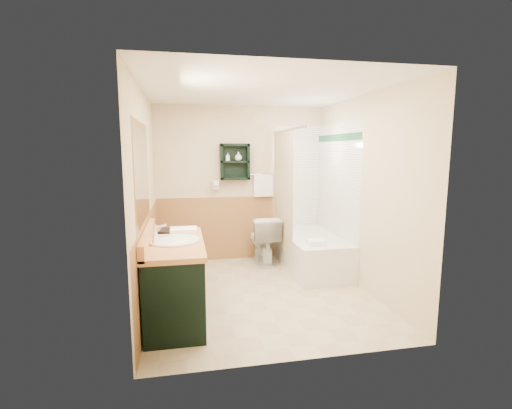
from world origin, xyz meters
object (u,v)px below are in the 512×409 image
(vanity_book, at_px, (159,221))
(soap_bottle_b, at_px, (238,157))
(wall_shelf, at_px, (235,162))
(toilet, at_px, (263,240))
(hair_dryer, at_px, (215,185))
(soap_bottle_a, at_px, (228,159))
(bathtub, at_px, (311,252))
(vanity, at_px, (175,280))

(vanity_book, distance_m, soap_bottle_b, 1.92)
(wall_shelf, distance_m, toilet, 1.27)
(hair_dryer, distance_m, soap_bottle_b, 0.55)
(soap_bottle_b, bearing_deg, wall_shelf, 174.74)
(toilet, distance_m, soap_bottle_a, 1.34)
(bathtub, relative_size, toilet, 2.01)
(soap_bottle_a, bearing_deg, bathtub, -29.88)
(soap_bottle_a, bearing_deg, wall_shelf, 2.68)
(wall_shelf, distance_m, soap_bottle_b, 0.09)
(toilet, bearing_deg, vanity_book, 37.81)
(soap_bottle_a, bearing_deg, vanity, -112.63)
(hair_dryer, distance_m, toilet, 1.11)
(vanity, bearing_deg, wall_shelf, 64.73)
(hair_dryer, bearing_deg, toilet, -20.02)
(bathtub, bearing_deg, vanity_book, -159.93)
(hair_dryer, bearing_deg, soap_bottle_a, -8.82)
(vanity, relative_size, bathtub, 0.86)
(wall_shelf, distance_m, bathtub, 1.78)
(toilet, distance_m, vanity_book, 1.96)
(wall_shelf, height_order, vanity_book, wall_shelf)
(vanity_book, bearing_deg, wall_shelf, 65.54)
(vanity, height_order, vanity_book, vanity_book)
(bathtub, bearing_deg, wall_shelf, 147.41)
(hair_dryer, height_order, bathtub, hair_dryer)
(hair_dryer, xyz_separation_m, bathtub, (1.33, -0.68, -0.95))
(wall_shelf, xyz_separation_m, vanity, (-0.89, -1.90, -1.14))
(bathtub, relative_size, soap_bottle_b, 11.20)
(vanity_book, bearing_deg, bathtub, 32.40)
(vanity, distance_m, vanity_book, 0.73)
(vanity, bearing_deg, soap_bottle_a, 67.37)
(hair_dryer, relative_size, vanity_book, 1.00)
(toilet, xyz_separation_m, soap_bottle_b, (-0.34, 0.22, 1.25))
(wall_shelf, xyz_separation_m, bathtub, (1.03, -0.66, -1.30))
(vanity_book, relative_size, soap_bottle_b, 1.79)
(soap_bottle_a, relative_size, soap_bottle_b, 0.90)
(vanity, distance_m, soap_bottle_b, 2.44)
(vanity, xyz_separation_m, soap_bottle_a, (0.79, 1.89, 1.18))
(hair_dryer, distance_m, soap_bottle_a, 0.44)
(soap_bottle_a, distance_m, soap_bottle_b, 0.16)
(vanity, xyz_separation_m, soap_bottle_b, (0.95, 1.89, 1.21))
(hair_dryer, bearing_deg, vanity, -107.21)
(vanity_book, bearing_deg, hair_dryer, 74.54)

